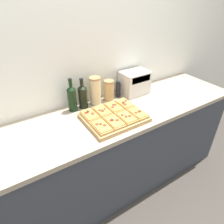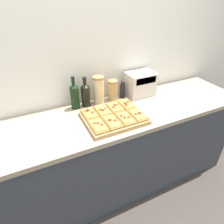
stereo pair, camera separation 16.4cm
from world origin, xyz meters
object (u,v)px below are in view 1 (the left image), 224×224
at_px(grain_jar_tall, 95,91).
at_px(pepper_mill, 118,89).
at_px(wine_bottle, 83,96).
at_px(olive_oil_bottle, 72,98).
at_px(cutting_board, 114,117).
at_px(grain_jar_short, 109,90).
at_px(toaster_oven, 135,83).

xyz_separation_m(grain_jar_tall, pepper_mill, (0.25, 0.00, -0.04)).
relative_size(wine_bottle, grain_jar_tall, 1.06).
bearing_deg(olive_oil_bottle, cutting_board, -54.16).
xyz_separation_m(cutting_board, pepper_mill, (0.25, 0.31, 0.07)).
bearing_deg(pepper_mill, grain_jar_tall, 180.00).
relative_size(wine_bottle, pepper_mill, 1.58).
relative_size(grain_jar_short, toaster_oven, 0.67).
distance_m(pepper_mill, toaster_oven, 0.19).
bearing_deg(grain_jar_tall, pepper_mill, 0.00).
distance_m(grain_jar_tall, grain_jar_short, 0.15).
bearing_deg(wine_bottle, toaster_oven, -2.29).
bearing_deg(olive_oil_bottle, wine_bottle, 0.00).
height_order(wine_bottle, grain_jar_tall, wine_bottle).
bearing_deg(olive_oil_bottle, grain_jar_tall, 0.00).
height_order(olive_oil_bottle, pepper_mill, olive_oil_bottle).
bearing_deg(olive_oil_bottle, toaster_oven, -1.95).
relative_size(wine_bottle, grain_jar_short, 1.41).
distance_m(cutting_board, toaster_oven, 0.53).
relative_size(cutting_board, pepper_mill, 2.73).
height_order(olive_oil_bottle, grain_jar_tall, olive_oil_bottle).
xyz_separation_m(cutting_board, olive_oil_bottle, (-0.23, 0.31, 0.11)).
bearing_deg(cutting_board, toaster_oven, 33.79).
distance_m(olive_oil_bottle, pepper_mill, 0.48).
height_order(grain_jar_tall, toaster_oven, grain_jar_tall).
bearing_deg(grain_jar_short, wine_bottle, 180.00).
xyz_separation_m(wine_bottle, toaster_oven, (0.56, -0.02, 0.00)).
bearing_deg(cutting_board, wine_bottle, 111.97).
xyz_separation_m(cutting_board, grain_jar_short, (0.15, 0.31, 0.08)).
height_order(wine_bottle, toaster_oven, wine_bottle).
height_order(olive_oil_bottle, toaster_oven, olive_oil_bottle).
bearing_deg(grain_jar_short, grain_jar_tall, 180.00).
xyz_separation_m(olive_oil_bottle, wine_bottle, (0.10, 0.00, -0.01)).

